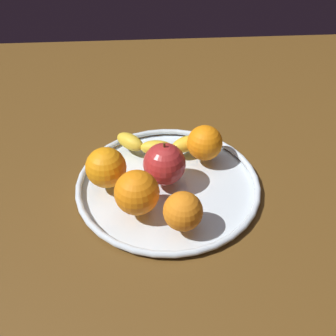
% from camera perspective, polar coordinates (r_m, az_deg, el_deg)
% --- Properties ---
extents(ground_plane, '(1.51, 1.51, 0.04)m').
position_cam_1_polar(ground_plane, '(0.76, -0.00, -3.94)').
color(ground_plane, brown).
extents(fruit_bowl, '(0.36, 0.36, 0.02)m').
position_cam_1_polar(fruit_bowl, '(0.74, -0.00, -2.31)').
color(fruit_bowl, silver).
rests_on(fruit_bowl, ground_plane).
extents(banana, '(0.20, 0.08, 0.03)m').
position_cam_1_polar(banana, '(0.79, -1.29, 3.60)').
color(banana, yellow).
rests_on(banana, fruit_bowl).
extents(apple, '(0.08, 0.08, 0.09)m').
position_cam_1_polar(apple, '(0.70, -0.53, 0.40)').
color(apple, '#AF2828').
rests_on(apple, fruit_bowl).
extents(orange_back_left, '(0.07, 0.07, 0.07)m').
position_cam_1_polar(orange_back_left, '(0.77, 5.58, 3.81)').
color(orange_back_left, orange).
rests_on(orange_back_left, fruit_bowl).
extents(orange_center, '(0.08, 0.08, 0.08)m').
position_cam_1_polar(orange_center, '(0.65, -4.73, -3.72)').
color(orange_center, orange).
rests_on(orange_center, fruit_bowl).
extents(orange_back_right, '(0.07, 0.07, 0.07)m').
position_cam_1_polar(orange_back_right, '(0.62, 2.27, -6.56)').
color(orange_back_right, orange).
rests_on(orange_back_right, fruit_bowl).
extents(orange_front_right, '(0.08, 0.08, 0.08)m').
position_cam_1_polar(orange_front_right, '(0.71, -9.38, 0.03)').
color(orange_front_right, orange).
rests_on(orange_front_right, fruit_bowl).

